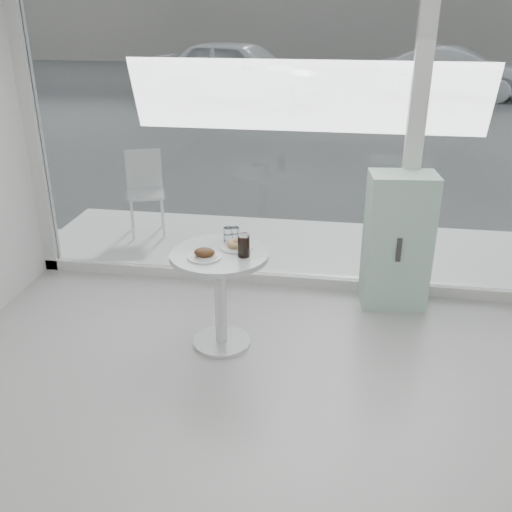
% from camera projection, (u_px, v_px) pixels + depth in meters
% --- Properties ---
extents(room_shell, '(6.00, 6.00, 6.00)m').
position_uv_depth(room_shell, '(189.00, 238.00, 1.34)').
color(room_shell, white).
rests_on(room_shell, ground).
extents(storefront, '(5.00, 0.14, 3.00)m').
position_uv_depth(storefront, '(314.00, 97.00, 4.63)').
color(storefront, silver).
rests_on(storefront, ground).
extents(main_table, '(0.72, 0.72, 0.77)m').
position_uv_depth(main_table, '(220.00, 280.00, 4.19)').
color(main_table, silver).
rests_on(main_table, ground).
extents(patio_deck, '(5.60, 1.60, 0.05)m').
position_uv_depth(patio_deck, '(306.00, 249.00, 6.05)').
color(patio_deck, silver).
rests_on(patio_deck, ground).
extents(street, '(40.00, 24.00, 0.00)m').
position_uv_depth(street, '(338.00, 91.00, 17.06)').
color(street, '#343434').
rests_on(street, ground).
extents(mint_cabinet, '(0.57, 0.41, 1.17)m').
position_uv_depth(mint_cabinet, '(397.00, 241.00, 4.78)').
color(mint_cabinet, '#8FB6A2').
rests_on(mint_cabinet, ground).
extents(patio_chair, '(0.50, 0.50, 0.90)m').
position_uv_depth(patio_chair, '(145.00, 186.00, 6.27)').
color(patio_chair, silver).
rests_on(patio_chair, patio_deck).
extents(car_white, '(4.96, 3.03, 1.58)m').
position_uv_depth(car_white, '(240.00, 71.00, 14.93)').
color(car_white, silver).
rests_on(car_white, street).
extents(car_silver, '(4.26, 2.19, 1.34)m').
position_uv_depth(car_silver, '(455.00, 73.00, 15.57)').
color(car_silver, '#AEB0B6').
rests_on(car_silver, street).
extents(plate_fritter, '(0.24, 0.24, 0.07)m').
position_uv_depth(plate_fritter, '(205.00, 254.00, 4.01)').
color(plate_fritter, silver).
rests_on(plate_fritter, main_table).
extents(plate_donut, '(0.24, 0.24, 0.06)m').
position_uv_depth(plate_donut, '(236.00, 245.00, 4.17)').
color(plate_donut, silver).
rests_on(plate_donut, main_table).
extents(water_tumbler_a, '(0.07, 0.07, 0.12)m').
position_uv_depth(water_tumbler_a, '(228.00, 236.00, 4.25)').
color(water_tumbler_a, white).
rests_on(water_tumbler_a, main_table).
extents(water_tumbler_b, '(0.07, 0.07, 0.11)m').
position_uv_depth(water_tumbler_b, '(235.00, 235.00, 4.27)').
color(water_tumbler_b, white).
rests_on(water_tumbler_b, main_table).
extents(cola_glass, '(0.09, 0.09, 0.17)m').
position_uv_depth(cola_glass, '(244.00, 246.00, 4.01)').
color(cola_glass, white).
rests_on(cola_glass, main_table).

